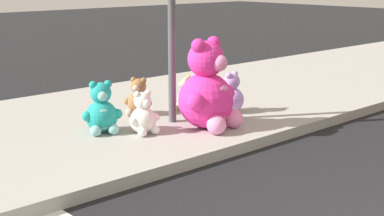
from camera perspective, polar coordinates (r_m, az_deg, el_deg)
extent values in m
cube|color=#9E9B93|center=(8.29, -10.85, -2.00)|extent=(28.00, 4.40, 0.15)
cylinder|color=#4C4C51|center=(7.95, -2.07, 9.84)|extent=(0.11, 0.11, 3.20)
sphere|color=#F22D93|center=(7.81, 1.39, 0.77)|extent=(0.77, 0.77, 0.77)
ellipsoid|color=pink|center=(7.66, 3.08, 0.49)|extent=(0.45, 0.25, 0.50)
sphere|color=#F22D93|center=(7.71, 1.42, 4.93)|extent=(0.50, 0.50, 0.50)
sphere|color=pink|center=(7.59, 2.74, 4.56)|extent=(0.23, 0.23, 0.23)
sphere|color=#F22D93|center=(7.82, 2.18, 6.55)|extent=(0.19, 0.19, 0.19)
sphere|color=#F22D93|center=(8.04, 3.46, 1.54)|extent=(0.24, 0.24, 0.24)
sphere|color=pink|center=(7.87, 4.22, -1.07)|extent=(0.26, 0.26, 0.26)
sphere|color=#F22D93|center=(7.54, 0.64, 6.29)|extent=(0.19, 0.19, 0.19)
sphere|color=#F22D93|center=(7.46, 0.37, 0.61)|extent=(0.24, 0.24, 0.24)
sphere|color=pink|center=(7.53, 2.48, -1.72)|extent=(0.26, 0.26, 0.26)
sphere|color=olive|center=(8.61, -5.36, 0.49)|extent=(0.35, 0.35, 0.35)
ellipsoid|color=tan|center=(8.50, -5.67, 0.30)|extent=(0.17, 0.21, 0.23)
sphere|color=olive|center=(8.56, -5.40, 2.21)|extent=(0.23, 0.23, 0.23)
sphere|color=tan|center=(8.47, -5.64, 1.99)|extent=(0.11, 0.11, 0.11)
sphere|color=olive|center=(8.51, -4.90, 2.79)|extent=(0.09, 0.09, 0.09)
sphere|color=olive|center=(8.51, -4.42, 0.53)|extent=(0.11, 0.11, 0.11)
sphere|color=tan|center=(8.47, -5.10, -0.54)|extent=(0.12, 0.12, 0.12)
sphere|color=olive|center=(8.57, -5.92, 2.85)|extent=(0.09, 0.09, 0.09)
sphere|color=olive|center=(8.63, -6.51, 0.67)|extent=(0.11, 0.11, 0.11)
sphere|color=tan|center=(8.54, -6.32, -0.45)|extent=(0.12, 0.12, 0.12)
sphere|color=white|center=(7.61, -4.96, -1.23)|extent=(0.36, 0.36, 0.36)
ellipsoid|color=white|center=(7.50, -4.47, -1.44)|extent=(0.21, 0.10, 0.23)
sphere|color=white|center=(7.54, -5.00, 0.73)|extent=(0.23, 0.23, 0.23)
sphere|color=white|center=(7.46, -4.62, 0.48)|extent=(0.11, 0.11, 0.11)
sphere|color=white|center=(7.56, -4.48, 1.50)|extent=(0.09, 0.09, 0.09)
sphere|color=white|center=(7.65, -3.69, -0.92)|extent=(0.11, 0.11, 0.11)
sphere|color=white|center=(7.56, -3.72, -2.22)|extent=(0.12, 0.12, 0.12)
sphere|color=white|center=(7.49, -5.56, 1.35)|extent=(0.09, 0.09, 0.09)
sphere|color=white|center=(7.48, -5.92, -1.29)|extent=(0.11, 0.11, 0.11)
sphere|color=white|center=(7.46, -5.01, -2.45)|extent=(0.12, 0.12, 0.12)
sphere|color=tan|center=(8.89, -0.45, 0.88)|extent=(0.33, 0.33, 0.33)
ellipsoid|color=beige|center=(8.91, -1.20, 0.91)|extent=(0.19, 0.17, 0.21)
sphere|color=tan|center=(8.84, -0.46, 2.43)|extent=(0.22, 0.22, 0.22)
sphere|color=beige|center=(8.86, -1.04, 2.37)|extent=(0.10, 0.10, 0.10)
sphere|color=tan|center=(8.75, -0.56, 2.89)|extent=(0.08, 0.08, 0.08)
sphere|color=tan|center=(8.74, -0.92, 0.83)|extent=(0.10, 0.10, 0.10)
sphere|color=beige|center=(8.85, -1.46, 0.11)|extent=(0.11, 0.11, 0.11)
sphere|color=tan|center=(8.89, -0.36, 3.07)|extent=(0.08, 0.08, 0.08)
sphere|color=tan|center=(9.04, -0.51, 1.25)|extent=(0.10, 0.10, 0.10)
sphere|color=beige|center=(9.03, -1.21, 0.37)|extent=(0.11, 0.11, 0.11)
sphere|color=#B28CD8|center=(8.75, 3.99, 0.84)|extent=(0.39, 0.39, 0.39)
ellipsoid|color=silver|center=(8.82, 3.21, 0.95)|extent=(0.23, 0.13, 0.25)
sphere|color=#B28CD8|center=(8.69, 4.02, 2.70)|extent=(0.25, 0.25, 0.25)
sphere|color=silver|center=(8.75, 3.41, 2.68)|extent=(0.12, 0.12, 0.12)
sphere|color=#B28CD8|center=(8.60, 3.73, 3.27)|extent=(0.10, 0.10, 0.10)
sphere|color=#B28CD8|center=(8.61, 3.10, 0.85)|extent=(0.12, 0.12, 0.12)
sphere|color=silver|center=(8.77, 2.70, 0.04)|extent=(0.13, 0.13, 0.13)
sphere|color=#B28CD8|center=(8.75, 4.33, 3.44)|extent=(0.10, 0.10, 0.10)
sphere|color=#B28CD8|center=(8.92, 4.33, 1.27)|extent=(0.12, 0.12, 0.12)
sphere|color=silver|center=(8.95, 3.42, 0.30)|extent=(0.13, 0.13, 0.13)
sphere|color=teal|center=(7.72, -9.08, -0.84)|extent=(0.43, 0.43, 0.43)
ellipsoid|color=#7BBFBC|center=(7.57, -8.87, -1.12)|extent=(0.26, 0.18, 0.28)
sphere|color=teal|center=(7.65, -9.17, 1.51)|extent=(0.28, 0.28, 0.28)
sphere|color=#7BBFBC|center=(7.53, -9.00, 1.20)|extent=(0.13, 0.13, 0.13)
sphere|color=teal|center=(7.64, -8.47, 2.39)|extent=(0.11, 0.11, 0.11)
sphere|color=teal|center=(7.70, -7.51, -0.58)|extent=(0.14, 0.14, 0.14)
sphere|color=#7BBFBC|center=(7.60, -7.91, -2.14)|extent=(0.15, 0.15, 0.15)
sphere|color=teal|center=(7.61, -9.94, 2.29)|extent=(0.11, 0.11, 0.11)
sphere|color=teal|center=(7.63, -10.54, -0.83)|extent=(0.14, 0.14, 0.14)
sphere|color=#7BBFBC|center=(7.56, -9.68, -2.29)|extent=(0.15, 0.15, 0.15)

